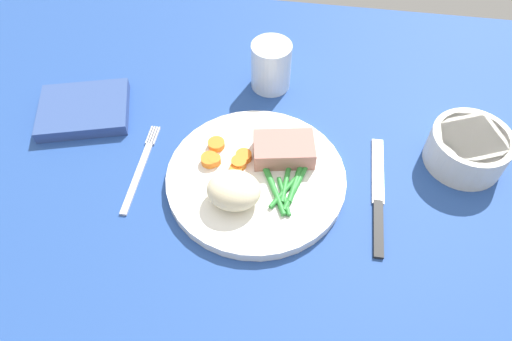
{
  "coord_description": "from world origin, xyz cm",
  "views": [
    {
      "loc": [
        5.32,
        -41.64,
        57.48
      ],
      "look_at": [
        -0.7,
        -1.29,
        4.6
      ],
      "focal_mm": 33.22,
      "sensor_mm": 36.0,
      "label": 1
    }
  ],
  "objects_px": {
    "meat_portion": "(284,149)",
    "knife": "(378,197)",
    "dinner_plate": "(256,178)",
    "fork": "(141,168)",
    "salad_bowl": "(468,147)",
    "water_glass": "(271,69)",
    "napkin": "(84,109)"
  },
  "relations": [
    {
      "from": "dinner_plate",
      "to": "fork",
      "type": "distance_m",
      "value": 0.17
    },
    {
      "from": "fork",
      "to": "salad_bowl",
      "type": "distance_m",
      "value": 0.48
    },
    {
      "from": "fork",
      "to": "salad_bowl",
      "type": "bearing_deg",
      "value": 14.37
    },
    {
      "from": "water_glass",
      "to": "salad_bowl",
      "type": "relative_size",
      "value": 0.72
    },
    {
      "from": "dinner_plate",
      "to": "napkin",
      "type": "relative_size",
      "value": 1.84
    },
    {
      "from": "water_glass",
      "to": "salad_bowl",
      "type": "distance_m",
      "value": 0.33
    },
    {
      "from": "fork",
      "to": "water_glass",
      "type": "xyz_separation_m",
      "value": [
        0.17,
        0.21,
        0.03
      ]
    },
    {
      "from": "knife",
      "to": "water_glass",
      "type": "relative_size",
      "value": 2.5
    },
    {
      "from": "dinner_plate",
      "to": "salad_bowl",
      "type": "bearing_deg",
      "value": 15.61
    },
    {
      "from": "fork",
      "to": "salad_bowl",
      "type": "height_order",
      "value": "salad_bowl"
    },
    {
      "from": "dinner_plate",
      "to": "meat_portion",
      "type": "bearing_deg",
      "value": 49.4
    },
    {
      "from": "meat_portion",
      "to": "knife",
      "type": "relative_size",
      "value": 0.43
    },
    {
      "from": "dinner_plate",
      "to": "water_glass",
      "type": "distance_m",
      "value": 0.21
    },
    {
      "from": "dinner_plate",
      "to": "knife",
      "type": "relative_size",
      "value": 1.26
    },
    {
      "from": "dinner_plate",
      "to": "salad_bowl",
      "type": "distance_m",
      "value": 0.31
    },
    {
      "from": "meat_portion",
      "to": "salad_bowl",
      "type": "height_order",
      "value": "salad_bowl"
    },
    {
      "from": "dinner_plate",
      "to": "salad_bowl",
      "type": "xyz_separation_m",
      "value": [
        0.3,
        0.08,
        0.02
      ]
    },
    {
      "from": "meat_portion",
      "to": "knife",
      "type": "height_order",
      "value": "meat_portion"
    },
    {
      "from": "water_glass",
      "to": "salad_bowl",
      "type": "height_order",
      "value": "water_glass"
    },
    {
      "from": "water_glass",
      "to": "napkin",
      "type": "relative_size",
      "value": 0.59
    },
    {
      "from": "dinner_plate",
      "to": "napkin",
      "type": "distance_m",
      "value": 0.31
    },
    {
      "from": "fork",
      "to": "knife",
      "type": "distance_m",
      "value": 0.35
    },
    {
      "from": "dinner_plate",
      "to": "knife",
      "type": "height_order",
      "value": "dinner_plate"
    },
    {
      "from": "napkin",
      "to": "dinner_plate",
      "type": "bearing_deg",
      "value": -17.73
    },
    {
      "from": "knife",
      "to": "meat_portion",
      "type": "bearing_deg",
      "value": 163.05
    },
    {
      "from": "dinner_plate",
      "to": "fork",
      "type": "xyz_separation_m",
      "value": [
        -0.17,
        -0.0,
        -0.01
      ]
    },
    {
      "from": "fork",
      "to": "knife",
      "type": "xyz_separation_m",
      "value": [
        0.35,
        -0.0,
        -0.0
      ]
    },
    {
      "from": "knife",
      "to": "salad_bowl",
      "type": "xyz_separation_m",
      "value": [
        0.12,
        0.09,
        0.03
      ]
    },
    {
      "from": "fork",
      "to": "water_glass",
      "type": "relative_size",
      "value": 2.02
    },
    {
      "from": "meat_portion",
      "to": "dinner_plate",
      "type": "bearing_deg",
      "value": -130.6
    },
    {
      "from": "knife",
      "to": "napkin",
      "type": "relative_size",
      "value": 1.47
    },
    {
      "from": "meat_portion",
      "to": "napkin",
      "type": "height_order",
      "value": "meat_portion"
    }
  ]
}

